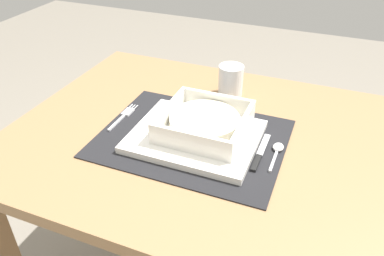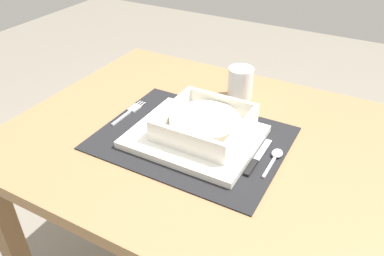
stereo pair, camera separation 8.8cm
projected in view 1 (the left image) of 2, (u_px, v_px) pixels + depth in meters
dining_table at (203, 170)px, 0.98m from camera, size 0.92×0.73×0.75m
placemat at (192, 138)px, 0.90m from camera, size 0.43×0.33×0.00m
serving_plate at (195, 136)px, 0.89m from camera, size 0.29×0.23×0.02m
porridge_bowl at (205, 123)px, 0.88m from camera, size 0.19×0.19×0.05m
fork at (125, 115)px, 0.98m from camera, size 0.02×0.13×0.00m
spoon at (278, 149)px, 0.85m from camera, size 0.02×0.11×0.01m
butter_knife at (260, 154)px, 0.84m from camera, size 0.01×0.14×0.01m
bread_knife at (251, 149)px, 0.86m from camera, size 0.01×0.14×0.01m
drinking_glass at (229, 81)px, 1.06m from camera, size 0.07×0.07×0.09m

